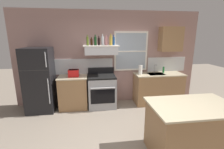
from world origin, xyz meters
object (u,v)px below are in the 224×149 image
(bottle_blue_liqueur, at_px, (114,41))
(bottle_rose_pink, at_px, (106,41))
(bottle_clear_tall, at_px, (103,41))
(dish_soap_bottle, at_px, (163,70))
(bottle_balsamic_dark, at_px, (99,41))
(paper_towel_roll, at_px, (140,70))
(bottle_olive_oil_square, at_px, (87,41))
(refrigerator, at_px, (40,80))
(bottle_brown_stout, at_px, (92,42))
(toaster, at_px, (74,73))
(stove_range, at_px, (102,91))
(kitchen_island, at_px, (191,130))
(bottle_champagne_gold_foil, at_px, (111,41))
(bottle_dark_green_wine, at_px, (95,41))

(bottle_blue_liqueur, bearing_deg, bottle_rose_pink, -170.85)
(bottle_clear_tall, relative_size, dish_soap_bottle, 1.66)
(bottle_balsamic_dark, bearing_deg, paper_towel_roll, -5.57)
(bottle_olive_oil_square, distance_m, paper_towel_roll, 1.69)
(bottle_rose_pink, xyz_separation_m, dish_soap_bottle, (1.74, 0.07, -0.86))
(refrigerator, height_order, bottle_blue_liqueur, bottle_blue_liqueur)
(bottle_brown_stout, bearing_deg, dish_soap_bottle, -0.08)
(toaster, distance_m, stove_range, 0.94)
(stove_range, xyz_separation_m, kitchen_island, (1.34, -2.12, -0.01))
(refrigerator, bearing_deg, paper_towel_roll, 1.24)
(paper_towel_roll, bearing_deg, bottle_champagne_gold_foil, 179.90)
(refrigerator, xyz_separation_m, bottle_blue_liqueur, (2.00, 0.13, 1.01))
(bottle_olive_oil_square, bearing_deg, bottle_clear_tall, 12.73)
(kitchen_island, bearing_deg, bottle_rose_pink, 118.50)
(refrigerator, bearing_deg, bottle_dark_green_wine, 4.17)
(stove_range, height_order, bottle_clear_tall, bottle_clear_tall)
(bottle_brown_stout, bearing_deg, stove_range, -29.09)
(bottle_olive_oil_square, bearing_deg, bottle_dark_green_wine, 12.78)
(bottle_olive_oil_square, xyz_separation_m, bottle_dark_green_wine, (0.21, 0.05, 0.00))
(stove_range, bearing_deg, bottle_champagne_gold_foil, 8.38)
(bottle_olive_oil_square, relative_size, bottle_balsamic_dark, 1.15)
(dish_soap_bottle, bearing_deg, paper_towel_roll, -172.46)
(refrigerator, xyz_separation_m, bottle_champagne_gold_foil, (1.91, 0.06, 1.02))
(bottle_balsamic_dark, xyz_separation_m, bottle_blue_liqueur, (0.40, -0.05, 0.01))
(refrigerator, height_order, bottle_dark_green_wine, bottle_dark_green_wine)
(kitchen_island, bearing_deg, stove_range, 122.16)
(stove_range, distance_m, bottle_rose_pink, 1.40)
(refrigerator, xyz_separation_m, bottle_dark_green_wine, (1.50, 0.11, 1.01))
(toaster, bearing_deg, bottle_clear_tall, 7.35)
(refrigerator, xyz_separation_m, bottle_olive_oil_square, (1.29, 0.06, 1.01))
(stove_range, xyz_separation_m, bottle_olive_oil_square, (-0.36, 0.04, 1.40))
(refrigerator, xyz_separation_m, bottle_balsamic_dark, (1.60, 0.17, 0.99))
(bottle_olive_oil_square, distance_m, bottle_champagne_gold_foil, 0.62)
(bottle_rose_pink, bearing_deg, paper_towel_roll, -1.90)
(bottle_dark_green_wine, relative_size, paper_towel_roll, 1.04)
(bottle_brown_stout, xyz_separation_m, bottle_clear_tall, (0.30, -0.01, 0.03))
(bottle_clear_tall, xyz_separation_m, bottle_champagne_gold_foil, (0.21, -0.09, 0.00))
(bottle_dark_green_wine, bearing_deg, stove_range, -29.93)
(bottle_champagne_gold_foil, height_order, dish_soap_bottle, bottle_champagne_gold_foil)
(bottle_balsamic_dark, xyz_separation_m, bottle_rose_pink, (0.20, -0.08, 0.01))
(bottle_brown_stout, height_order, bottle_champagne_gold_foil, bottle_champagne_gold_foil)
(bottle_dark_green_wine, relative_size, dish_soap_bottle, 1.56)
(bottle_dark_green_wine, relative_size, bottle_clear_tall, 0.94)
(stove_range, height_order, bottle_balsamic_dark, bottle_balsamic_dark)
(bottle_champagne_gold_foil, height_order, bottle_blue_liqueur, bottle_champagne_gold_foil)
(bottle_olive_oil_square, height_order, paper_towel_roll, bottle_olive_oil_square)
(bottle_dark_green_wine, bearing_deg, toaster, -174.41)
(stove_range, height_order, kitchen_island, stove_range)
(bottle_rose_pink, bearing_deg, bottle_brown_stout, 169.91)
(toaster, bearing_deg, dish_soap_bottle, 2.41)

